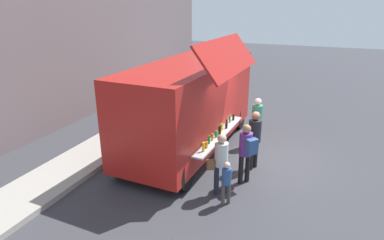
# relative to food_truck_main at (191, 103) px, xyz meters

# --- Properties ---
(ground_plane) EXTENTS (60.00, 60.00, 0.00)m
(ground_plane) POSITION_rel_food_truck_main_xyz_m (-0.07, -2.31, -1.57)
(ground_plane) COLOR #38383D
(curb_strip) EXTENTS (28.00, 1.60, 0.15)m
(curb_strip) POSITION_rel_food_truck_main_xyz_m (-4.00, 2.62, -1.50)
(curb_strip) COLOR #9E998E
(curb_strip) RESTS_ON ground
(food_truck_main) EXTENTS (6.33, 3.07, 3.71)m
(food_truck_main) POSITION_rel_food_truck_main_xyz_m (0.00, 0.00, 0.00)
(food_truck_main) COLOR #B11E19
(food_truck_main) RESTS_ON ground
(trash_bin) EXTENTS (0.60, 0.60, 0.93)m
(trash_bin) POSITION_rel_food_truck_main_xyz_m (3.84, 2.32, -1.11)
(trash_bin) COLOR #2E6038
(trash_bin) RESTS_ON ground
(customer_front_ordering) EXTENTS (0.36, 0.36, 1.76)m
(customer_front_ordering) POSITION_rel_food_truck_main_xyz_m (-0.66, -2.26, -0.52)
(customer_front_ordering) COLOR black
(customer_front_ordering) RESTS_ON ground
(customer_mid_with_backpack) EXTENTS (0.50, 0.53, 1.68)m
(customer_mid_with_backpack) POSITION_rel_food_truck_main_xyz_m (-1.57, -2.24, -0.54)
(customer_mid_with_backpack) COLOR black
(customer_mid_with_backpack) RESTS_ON ground
(customer_rear_waiting) EXTENTS (0.43, 0.51, 1.64)m
(customer_rear_waiting) POSITION_rel_food_truck_main_xyz_m (-2.34, -1.78, -0.60)
(customer_rear_waiting) COLOR #1D2435
(customer_rear_waiting) RESTS_ON ground
(customer_extra_browsing) EXTENTS (0.34, 0.34, 1.67)m
(customer_extra_browsing) POSITION_rel_food_truck_main_xyz_m (1.01, -1.98, -0.58)
(customer_extra_browsing) COLOR #4B4743
(customer_extra_browsing) RESTS_ON ground
(child_near_queue) EXTENTS (0.23, 0.23, 1.13)m
(child_near_queue) POSITION_rel_food_truck_main_xyz_m (-2.71, -2.05, -0.90)
(child_near_queue) COLOR #4B433F
(child_near_queue) RESTS_ON ground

